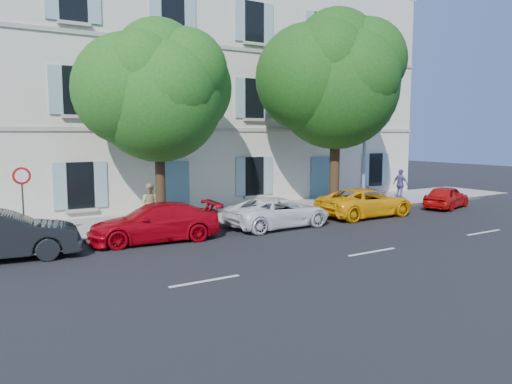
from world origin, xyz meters
TOP-DOWN VIEW (x-y plane):
  - ground at (0.00, 0.00)m, footprint 90.00×90.00m
  - sidewalk at (0.00, 4.45)m, footprint 36.00×4.50m
  - kerb at (0.00, 2.28)m, footprint 36.00×0.16m
  - building at (0.00, 10.20)m, footprint 28.00×7.00m
  - car_red_coupe at (-5.33, 1.30)m, footprint 4.82×2.38m
  - car_white_coupe at (-0.11, 1.14)m, footprint 4.53×2.18m
  - car_yellow_supercar at (4.80, 1.19)m, footprint 4.75×2.22m
  - car_red_hatchback at (10.16, 0.85)m, footprint 3.67×2.32m
  - tree_left at (-4.25, 3.43)m, footprint 5.06×5.06m
  - tree_right at (4.37, 2.87)m, footprint 5.92×5.92m
  - road_sign at (-9.34, 2.93)m, footprint 0.59×0.09m
  - street_lamp at (6.34, 2.75)m, footprint 0.27×1.75m
  - pedestrian_a at (-4.13, 3.93)m, footprint 0.70×0.65m
  - pedestrian_b at (-4.54, 3.94)m, footprint 1.02×1.01m
  - pedestrian_c at (10.07, 3.80)m, footprint 0.45×1.00m

SIDE VIEW (x-z plane):
  - ground at x=0.00m, z-range 0.00..0.00m
  - sidewalk at x=0.00m, z-range 0.00..0.15m
  - kerb at x=0.00m, z-range 0.00..0.16m
  - car_red_hatchback at x=10.16m, z-range 0.00..1.17m
  - car_white_coupe at x=-0.11m, z-range 0.00..1.25m
  - car_yellow_supercar at x=4.80m, z-range 0.00..1.32m
  - car_red_coupe at x=-5.33m, z-range 0.00..1.35m
  - pedestrian_a at x=-4.13m, z-range 0.15..1.75m
  - pedestrian_b at x=-4.54m, z-range 0.15..1.80m
  - pedestrian_c at x=10.07m, z-range 0.15..1.84m
  - road_sign at x=-9.34m, z-range 0.71..3.25m
  - street_lamp at x=6.34m, z-range 0.70..8.94m
  - tree_left at x=-4.25m, z-range 1.28..9.12m
  - building at x=0.00m, z-range 0.00..12.00m
  - tree_right at x=4.37m, z-range 1.44..10.56m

